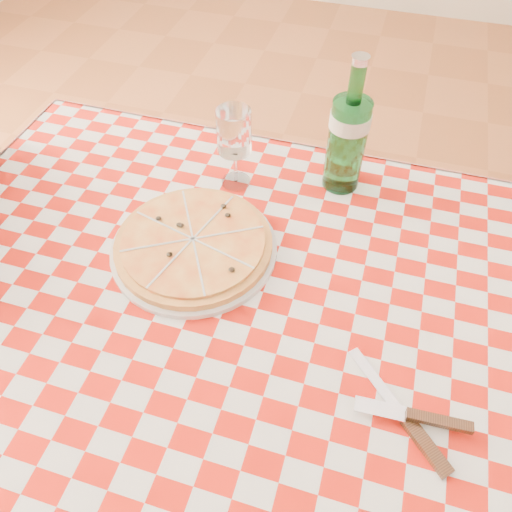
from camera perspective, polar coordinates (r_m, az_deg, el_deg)
The scene contains 6 objects.
dining_table at distance 0.91m, azimuth 0.12°, elevation -9.57°, with size 1.20×0.80×0.75m.
tablecloth at distance 0.83m, azimuth 0.13°, elevation -6.21°, with size 1.30×0.90×0.01m, color #A6140A.
pizza_plate at distance 0.90m, azimuth -7.16°, elevation 1.45°, with size 0.30×0.30×0.04m, color #C38441, non-canonical shape.
water_bottle at distance 0.96m, azimuth 10.61°, elevation 14.32°, with size 0.08×0.08×0.27m, color #1B6E2A, non-canonical shape.
wine_glass at distance 0.98m, azimuth -2.45°, elevation 12.13°, with size 0.07×0.07×0.17m, color white, non-canonical shape.
cutlery at distance 0.75m, azimuth 16.69°, elevation -17.01°, with size 0.22×0.19×0.02m, color silver, non-canonical shape.
Camera 1 is at (0.13, -0.45, 1.44)m, focal length 35.00 mm.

